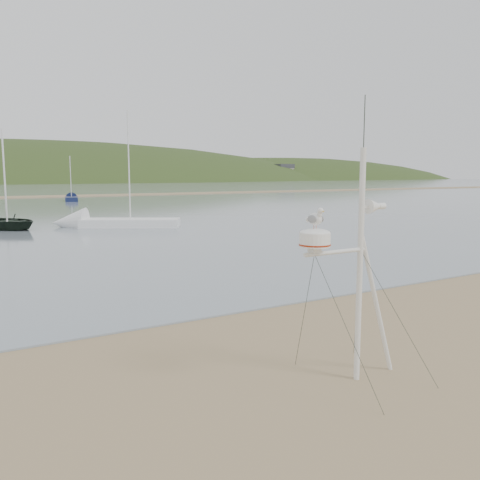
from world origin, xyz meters
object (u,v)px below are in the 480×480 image
boat_dark (5,192)px  sailboat_blue_far (72,198)px  sailboat_white_near (96,223)px  mast_rig (358,315)px

boat_dark → sailboat_blue_far: size_ratio=0.73×
sailboat_white_near → sailboat_blue_far: size_ratio=1.29×
mast_rig → sailboat_white_near: 25.51m
boat_dark → sailboat_white_near: (4.79, -1.36, -1.91)m
boat_dark → mast_rig: bearing=-116.9°
mast_rig → boat_dark: size_ratio=1.02×
boat_dark → sailboat_blue_far: sailboat_blue_far is taller
mast_rig → boat_dark: (-1.86, 26.69, 1.14)m
sailboat_blue_far → sailboat_white_near: bearing=-100.7°
mast_rig → sailboat_blue_far: bearing=81.1°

